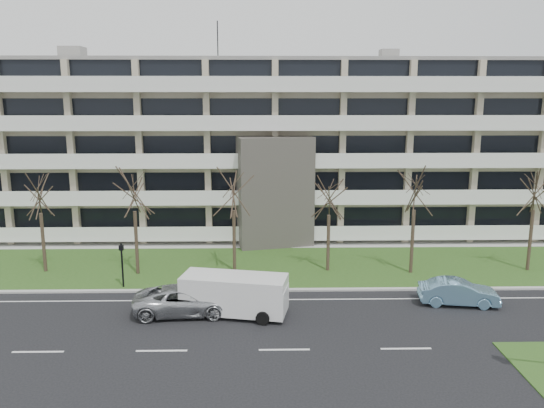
{
  "coord_description": "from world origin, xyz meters",
  "views": [
    {
      "loc": [
        -1.05,
        -23.97,
        12.22
      ],
      "look_at": [
        -0.42,
        10.0,
        5.25
      ],
      "focal_mm": 35.0,
      "sensor_mm": 36.0,
      "label": 1
    }
  ],
  "objects_px": {
    "blue_sedan": "(458,292)",
    "white_van": "(236,292)",
    "silver_pickup": "(185,300)",
    "pedestrian_signal": "(122,260)"
  },
  "relations": [
    {
      "from": "white_van",
      "to": "pedestrian_signal",
      "type": "bearing_deg",
      "value": 160.78
    },
    {
      "from": "silver_pickup",
      "to": "white_van",
      "type": "distance_m",
      "value": 2.96
    },
    {
      "from": "blue_sedan",
      "to": "white_van",
      "type": "height_order",
      "value": "white_van"
    },
    {
      "from": "blue_sedan",
      "to": "white_van",
      "type": "bearing_deg",
      "value": 103.48
    },
    {
      "from": "silver_pickup",
      "to": "white_van",
      "type": "relative_size",
      "value": 0.93
    },
    {
      "from": "blue_sedan",
      "to": "pedestrian_signal",
      "type": "bearing_deg",
      "value": 89.3
    },
    {
      "from": "blue_sedan",
      "to": "white_van",
      "type": "xyz_separation_m",
      "value": [
        -13.16,
        -1.24,
        0.62
      ]
    },
    {
      "from": "white_van",
      "to": "pedestrian_signal",
      "type": "relative_size",
      "value": 2.09
    },
    {
      "from": "blue_sedan",
      "to": "white_van",
      "type": "relative_size",
      "value": 0.74
    },
    {
      "from": "blue_sedan",
      "to": "pedestrian_signal",
      "type": "height_order",
      "value": "pedestrian_signal"
    }
  ]
}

